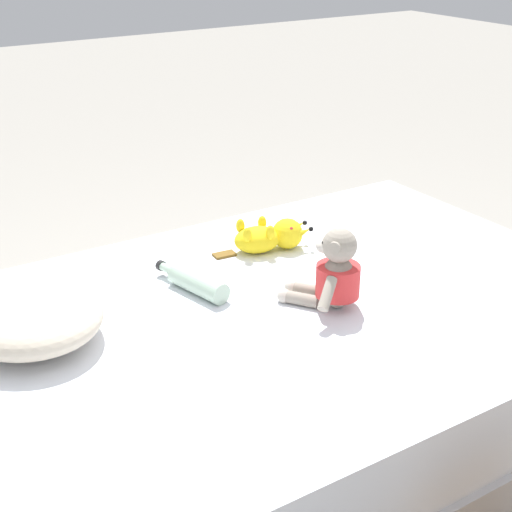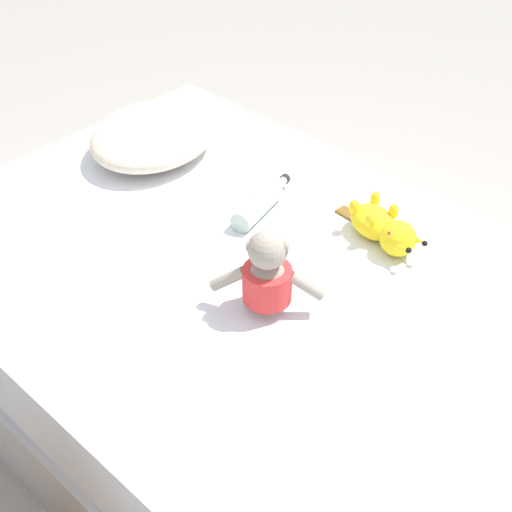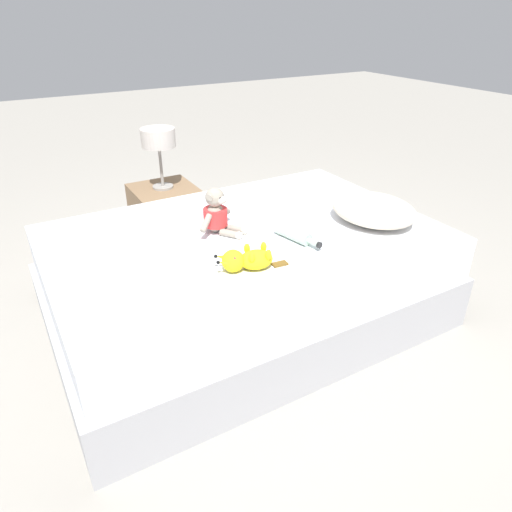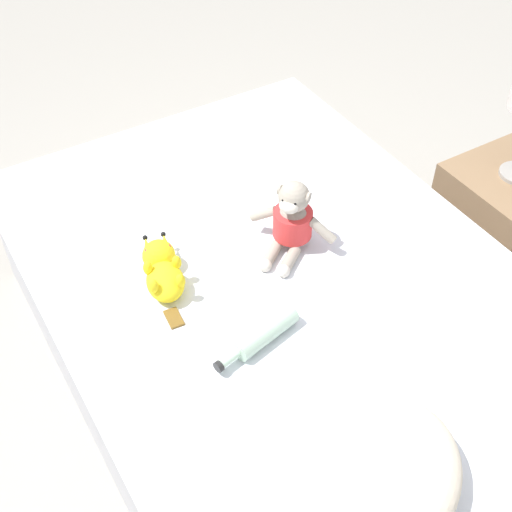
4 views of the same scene
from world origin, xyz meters
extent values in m
plane|color=#9E998E|center=(0.00, 0.00, 0.00)|extent=(16.00, 16.00, 0.00)
cube|color=#B2B2B7|center=(0.00, 0.00, 0.15)|extent=(1.34, 1.99, 0.29)
cube|color=white|center=(0.00, 0.00, 0.41)|extent=(1.30, 1.93, 0.23)
ellipsoid|color=beige|center=(0.22, 0.66, 0.59)|extent=(0.54, 0.48, 0.14)
ellipsoid|color=#9E9384|center=(-0.09, -0.12, 0.60)|extent=(0.15, 0.15, 0.15)
cylinder|color=red|center=(-0.09, -0.12, 0.60)|extent=(0.17, 0.17, 0.09)
sphere|color=#9E9384|center=(-0.09, -0.12, 0.71)|extent=(0.10, 0.10, 0.10)
ellipsoid|color=beige|center=(-0.05, -0.09, 0.70)|extent=(0.07, 0.08, 0.04)
sphere|color=black|center=(-0.07, -0.08, 0.72)|extent=(0.01, 0.01, 0.01)
sphere|color=black|center=(-0.05, -0.11, 0.72)|extent=(0.01, 0.01, 0.01)
cylinder|color=#9E9384|center=(-0.11, -0.08, 0.72)|extent=(0.03, 0.03, 0.03)
cylinder|color=#9E9384|center=(-0.06, -0.16, 0.72)|extent=(0.03, 0.03, 0.03)
cylinder|color=#9E9384|center=(-0.14, -0.04, 0.61)|extent=(0.08, 0.09, 0.08)
cylinder|color=#9E9384|center=(-0.03, -0.20, 0.61)|extent=(0.08, 0.09, 0.08)
cylinder|color=#9E9384|center=(-0.03, -0.04, 0.54)|extent=(0.10, 0.09, 0.04)
cylinder|color=#9E9384|center=(0.01, -0.09, 0.54)|extent=(0.10, 0.09, 0.04)
sphere|color=beige|center=(0.01, -0.01, 0.54)|extent=(0.04, 0.04, 0.04)
sphere|color=beige|center=(0.05, -0.06, 0.54)|extent=(0.04, 0.04, 0.04)
ellipsoid|color=yellow|center=(0.34, -0.13, 0.57)|extent=(0.15, 0.17, 0.08)
sphere|color=yellow|center=(0.32, -0.23, 0.57)|extent=(0.10, 0.10, 0.10)
cone|color=yellow|center=(0.33, -0.28, 0.58)|extent=(0.05, 0.07, 0.05)
sphere|color=black|center=(0.33, -0.30, 0.59)|extent=(0.02, 0.02, 0.02)
cone|color=yellow|center=(0.28, -0.26, 0.58)|extent=(0.05, 0.07, 0.05)
sphere|color=black|center=(0.27, -0.29, 0.59)|extent=(0.02, 0.02, 0.02)
sphere|color=red|center=(0.35, -0.24, 0.60)|extent=(0.02, 0.02, 0.02)
sphere|color=red|center=(0.29, -0.22, 0.60)|extent=(0.02, 0.02, 0.02)
ellipsoid|color=yellow|center=(0.38, -0.17, 0.60)|extent=(0.03, 0.03, 0.05)
ellipsoid|color=yellow|center=(0.29, -0.15, 0.60)|extent=(0.03, 0.03, 0.05)
ellipsoid|color=yellow|center=(0.39, -0.10, 0.60)|extent=(0.03, 0.03, 0.05)
ellipsoid|color=yellow|center=(0.32, -0.08, 0.60)|extent=(0.03, 0.03, 0.05)
cube|color=brown|center=(0.37, -0.02, 0.53)|extent=(0.05, 0.07, 0.01)
cylinder|color=#B2D1B7|center=(0.19, 0.17, 0.55)|extent=(0.21, 0.11, 0.06)
cylinder|color=#B2D1B7|center=(0.32, 0.20, 0.55)|extent=(0.07, 0.04, 0.03)
cylinder|color=black|center=(0.35, 0.21, 0.55)|extent=(0.02, 0.03, 0.03)
cube|color=#846647|center=(-1.05, -0.06, 0.22)|extent=(0.42, 0.42, 0.44)
cylinder|color=gray|center=(-1.05, -0.06, 0.45)|extent=(0.14, 0.14, 0.02)
cylinder|color=gray|center=(-1.05, -0.06, 0.59)|extent=(0.02, 0.02, 0.27)
cylinder|color=beige|center=(-1.05, -0.06, 0.79)|extent=(0.22, 0.22, 0.12)
camera|label=1|loc=(-1.54, 1.07, 1.54)|focal=53.27mm
camera|label=2|loc=(-1.04, -0.97, 1.73)|focal=49.27mm
camera|label=3|loc=(1.89, -1.02, 1.55)|focal=32.69mm
camera|label=4|loc=(0.82, 1.17, 2.00)|focal=48.02mm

